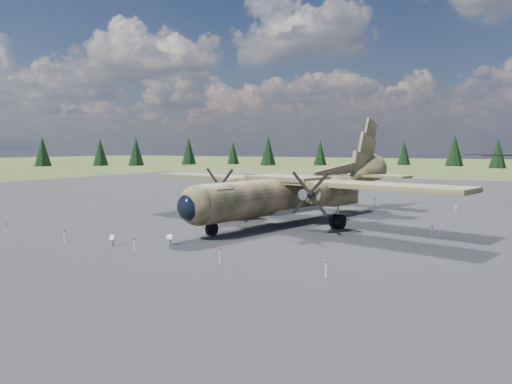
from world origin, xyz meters
The scene contains 7 objects.
ground centered at (0.00, 0.00, 0.00)m, with size 500.00×500.00×0.00m, color #535F2A.
apron centered at (0.00, 10.00, 0.00)m, with size 120.00×120.00×0.04m, color #57575C.
transport_plane centered at (5.19, 2.13, 2.78)m, with size 29.30×26.28×9.69m.
info_placard_left centered at (-0.54, -12.74, 0.47)m, with size 0.48×0.27×0.71m.
info_placard_right centered at (2.36, -10.69, 0.45)m, with size 0.43×0.18×0.67m.
barrier_fence centered at (-0.46, -0.08, 0.51)m, with size 33.12×29.62×0.85m.
treeline centered at (3.23, -2.42, 4.71)m, with size 280.80×283.04×10.89m.
Camera 1 is at (22.36, -35.34, 6.20)m, focal length 35.00 mm.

